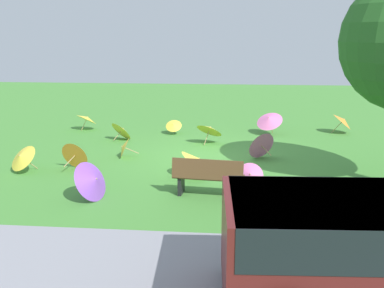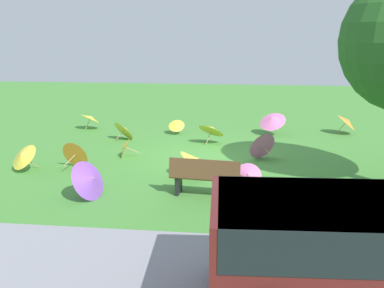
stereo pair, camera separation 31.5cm
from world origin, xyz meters
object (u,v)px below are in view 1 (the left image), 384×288
Objects in this scene: parasol_purple_1 at (93,180)px; parasol_yellow_6 at (210,129)px; parasol_yellow_2 at (197,161)px; parasol_pink_4 at (269,120)px; parasol_orange_2 at (343,121)px; parasol_yellow_0 at (122,130)px; park_bench at (208,177)px; parasol_orange_1 at (76,155)px; parasol_pink_5 at (250,175)px; parasol_yellow_1 at (87,118)px; parasol_yellow_4 at (174,125)px; parasol_pink_1 at (260,144)px; parasol_yellow_3 at (123,147)px; parasol_yellow_5 at (21,157)px.

parasol_yellow_6 is at bearing -112.12° from parasol_purple_1.
parasol_purple_1 is at bearing 41.59° from parasol_yellow_2.
parasol_purple_1 is 0.87× the size of parasol_pink_4.
parasol_yellow_6 is (4.80, 2.07, 0.02)m from parasol_orange_2.
parasol_purple_1 is (-0.78, 5.80, 0.10)m from parasol_yellow_0.
park_bench reaches higher than parasol_orange_1.
parasol_pink_5 is (-1.33, 0.71, -0.12)m from parasol_yellow_2.
parasol_yellow_0 is at bearing 138.58° from parasol_yellow_1.
park_bench is at bearing 74.75° from parasol_pink_4.
parasol_yellow_0 is at bearing 32.60° from parasol_yellow_4.
parasol_orange_2 reaches higher than parasol_yellow_2.
parasol_purple_1 is 5.44m from parasol_pink_1.
parasol_pink_5 is at bearing -142.63° from park_bench.
parasol_yellow_2 is 2.85m from parasol_yellow_3.
parasol_pink_4 is (-4.51, -3.58, 0.25)m from parasol_yellow_3.
parasol_purple_1 reaches higher than parasol_yellow_2.
parasol_pink_4 is (-1.81, -6.66, 0.10)m from park_bench.
parasol_pink_5 is at bearing 174.06° from parasol_yellow_5.
parasol_yellow_6 is at bearing -141.85° from parasol_yellow_5.
park_bench is 4.16m from parasol_orange_1.
parasol_yellow_0 is 6.28m from parasol_pink_5.
parasol_yellow_2 is at bearing -138.41° from parasol_purple_1.
parasol_yellow_5 is 6.02m from parasol_pink_5.
parasol_yellow_5 is (1.73, 3.99, 0.07)m from parasol_yellow_0.
parasol_purple_1 is at bearing 45.22° from parasol_pink_1.
parasol_yellow_1 is at bearing -1.96° from parasol_pink_4.
parasol_pink_4 is (-5.54, -4.80, 0.17)m from parasol_orange_1.
parasol_purple_1 is 1.25× the size of parasol_orange_1.
parasol_yellow_0 is (3.29, -5.35, -0.11)m from park_bench.
parasol_yellow_3 is at bearing 4.64° from parasol_pink_1.
park_bench is 4.10m from parasol_yellow_3.
parasol_yellow_6 is at bearing 23.29° from parasol_orange_2.
parasol_yellow_1 is at bearing -20.42° from parasol_yellow_6.
parasol_yellow_3 is 1.18× the size of parasol_yellow_4.
parasol_purple_1 reaches higher than parasol_orange_2.
parasol_pink_1 is (-6.36, 3.49, -0.02)m from parasol_yellow_1.
parasol_yellow_6 is (1.57, -1.70, 0.07)m from parasol_pink_1.
parasol_yellow_0 is at bearing -75.30° from parasol_yellow_3.
parasol_yellow_2 is at bearing 49.33° from parasol_orange_2.
parasol_orange_2 is (-9.60, -0.28, 0.03)m from parasol_yellow_1.
parasol_yellow_0 is 3.06m from parasol_yellow_6.
parasol_yellow_3 is at bearing 29.45° from parasol_orange_2.
parasol_yellow_3 is at bearing -86.95° from parasol_purple_1.
parasol_orange_2 is at bearing -148.72° from parasol_yellow_5.
park_bench reaches higher than parasol_pink_1.
parasol_yellow_6 is (-1.40, 1.30, 0.15)m from parasol_yellow_4.
parasol_yellow_0 is 2.33m from parasol_yellow_1.
parasol_yellow_2 is 1.52m from parasol_pink_5.
parasol_yellow_2 is 1.15× the size of parasol_orange_2.
parasol_pink_5 is at bearing 114.71° from parasol_yellow_4.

